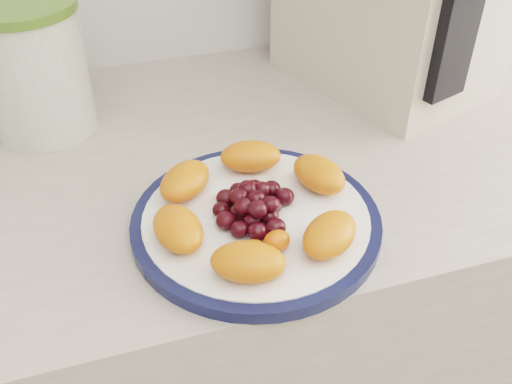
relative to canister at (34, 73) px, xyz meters
name	(u,v)px	position (x,y,z in m)	size (l,w,h in m)	color
counter	(240,348)	(0.24, -0.13, -0.53)	(3.50, 0.60, 0.90)	#B4A598
cabinet_face	(241,358)	(0.24, -0.13, -0.56)	(3.48, 0.58, 0.84)	#9E7159
plate_rim	(256,222)	(0.22, -0.30, -0.08)	(0.28, 0.28, 0.01)	#11173C
plate_face	(256,221)	(0.22, -0.30, -0.08)	(0.25, 0.25, 0.02)	white
canister	(34,73)	(0.00, 0.00, 0.00)	(0.14, 0.14, 0.17)	#495F19
canister_lid	(17,6)	(0.00, 0.00, 0.09)	(0.15, 0.15, 0.01)	#4F6E28
fruit_plate	(253,206)	(0.21, -0.30, -0.05)	(0.24, 0.24, 0.04)	#DE5418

